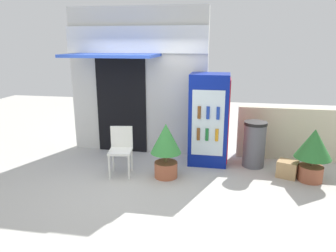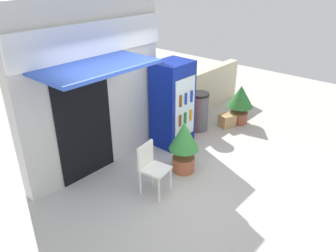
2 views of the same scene
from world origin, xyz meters
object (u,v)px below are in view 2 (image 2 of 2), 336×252
object	(u,v)px
potted_plant_curbside	(240,100)
drink_cooler	(173,104)
plastic_chair	(151,165)
potted_plant_near_shop	(184,143)
trash_bin	(199,111)
cardboard_box	(227,121)

from	to	relation	value
potted_plant_curbside	drink_cooler	bearing A→B (deg)	162.98
drink_cooler	plastic_chair	distance (m)	1.84
potted_plant_near_shop	potted_plant_curbside	xyz separation A→B (m)	(2.59, 0.30, -0.01)
potted_plant_curbside	potted_plant_near_shop	bearing A→B (deg)	-173.36
trash_bin	potted_plant_curbside	bearing A→B (deg)	-29.18
plastic_chair	trash_bin	distance (m)	2.62
potted_plant_curbside	cardboard_box	xyz separation A→B (m)	(-0.38, 0.10, -0.44)
drink_cooler	potted_plant_curbside	xyz separation A→B (m)	(1.87, -0.57, -0.32)
potted_plant_curbside	trash_bin	distance (m)	1.11
potted_plant_curbside	trash_bin	world-z (taller)	potted_plant_curbside
drink_cooler	potted_plant_curbside	distance (m)	1.98
potted_plant_near_shop	cardboard_box	world-z (taller)	potted_plant_near_shop
drink_cooler	plastic_chair	size ratio (longest dim) A/B	2.05
potted_plant_near_shop	trash_bin	xyz separation A→B (m)	(1.63, 0.84, -0.14)
trash_bin	cardboard_box	world-z (taller)	trash_bin
drink_cooler	trash_bin	xyz separation A→B (m)	(0.91, -0.04, -0.45)
drink_cooler	trash_bin	size ratio (longest dim) A/B	1.99
cardboard_box	potted_plant_near_shop	bearing A→B (deg)	-169.71
trash_bin	cardboard_box	bearing A→B (deg)	-36.98
potted_plant_curbside	trash_bin	xyz separation A→B (m)	(-0.96, 0.54, -0.13)
drink_cooler	trash_bin	bearing A→B (deg)	-2.27
trash_bin	potted_plant_near_shop	bearing A→B (deg)	-152.79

